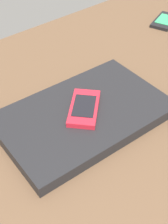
% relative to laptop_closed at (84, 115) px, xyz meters
% --- Properties ---
extents(desk_surface, '(1.20, 0.80, 0.03)m').
position_rel_laptop_closed_xyz_m(desk_surface, '(0.03, 0.01, -0.03)').
color(desk_surface, brown).
rests_on(desk_surface, ground).
extents(laptop_closed, '(0.36, 0.23, 0.02)m').
position_rel_laptop_closed_xyz_m(laptop_closed, '(0.00, 0.00, 0.00)').
color(laptop_closed, black).
rests_on(laptop_closed, desk_surface).
extents(cell_phone_on_laptop, '(0.12, 0.11, 0.01)m').
position_rel_laptop_closed_xyz_m(cell_phone_on_laptop, '(0.00, 0.00, 0.02)').
color(cell_phone_on_laptop, red).
rests_on(cell_phone_on_laptop, laptop_closed).
extents(cell_phone_on_desk, '(0.12, 0.09, 0.01)m').
position_rel_laptop_closed_xyz_m(cell_phone_on_desk, '(0.47, 0.18, -0.01)').
color(cell_phone_on_desk, black).
rests_on(cell_phone_on_desk, desk_surface).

